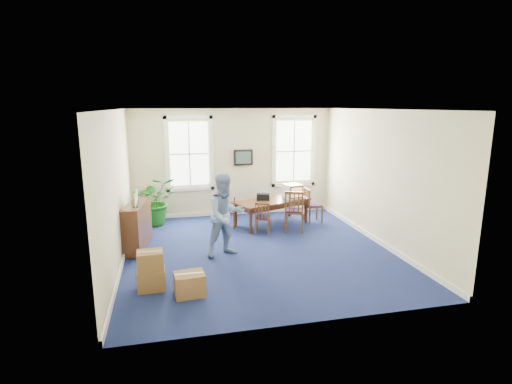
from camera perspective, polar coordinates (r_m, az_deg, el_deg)
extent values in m
plane|color=navy|center=(9.34, 0.22, -8.31)|extent=(6.50, 6.50, 0.00)
plane|color=white|center=(8.74, 0.24, 11.72)|extent=(6.50, 6.50, 0.00)
plane|color=beige|center=(12.05, -3.27, 4.22)|extent=(6.50, 0.00, 6.50)
plane|color=beige|center=(5.87, 7.43, -4.51)|extent=(6.50, 0.00, 6.50)
plane|color=beige|center=(8.74, -19.30, 0.46)|extent=(0.00, 6.50, 6.50)
plane|color=beige|center=(10.01, 17.22, 2.03)|extent=(0.00, 6.50, 6.50)
cube|color=white|center=(12.33, -3.16, -2.90)|extent=(6.00, 0.04, 0.12)
cube|color=white|center=(9.16, -18.42, -8.99)|extent=(0.04, 6.50, 0.12)
cube|color=white|center=(10.37, 16.53, -6.38)|extent=(0.04, 6.50, 0.12)
cube|color=white|center=(11.37, 6.68, -0.76)|extent=(0.18, 0.20, 0.04)
cube|color=black|center=(11.07, 1.01, -0.67)|extent=(0.40, 0.31, 0.18)
imported|color=#7997C1|center=(8.81, -4.35, -3.33)|extent=(1.07, 0.94, 1.84)
cube|color=#4C2917|center=(9.68, -16.62, -4.78)|extent=(0.62, 1.40, 1.06)
imported|color=#135913|center=(11.48, -14.25, -1.22)|extent=(1.40, 1.28, 1.36)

